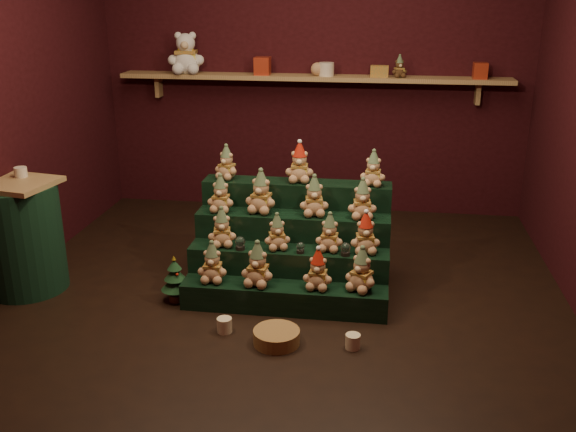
% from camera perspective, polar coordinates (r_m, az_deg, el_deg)
% --- Properties ---
extents(ground, '(4.00, 4.00, 0.00)m').
position_cam_1_polar(ground, '(4.62, -0.57, -7.09)').
color(ground, black).
rests_on(ground, ground).
extents(back_wall, '(4.00, 0.10, 2.80)m').
position_cam_1_polar(back_wall, '(6.20, 2.36, 13.32)').
color(back_wall, black).
rests_on(back_wall, ground).
extents(front_wall, '(4.00, 0.10, 2.80)m').
position_cam_1_polar(front_wall, '(2.23, -8.75, 1.83)').
color(front_wall, black).
rests_on(front_wall, ground).
extents(back_shelf, '(3.60, 0.26, 0.24)m').
position_cam_1_polar(back_shelf, '(6.03, 2.16, 12.14)').
color(back_shelf, tan).
rests_on(back_shelf, ground).
extents(riser_tier_front, '(1.40, 0.22, 0.18)m').
position_cam_1_polar(riser_tier_front, '(4.39, -0.38, -7.29)').
color(riser_tier_front, black).
rests_on(riser_tier_front, ground).
extents(riser_tier_midfront, '(1.40, 0.22, 0.36)m').
position_cam_1_polar(riser_tier_midfront, '(4.54, 0.04, -5.04)').
color(riser_tier_midfront, black).
rests_on(riser_tier_midfront, ground).
extents(riser_tier_midback, '(1.40, 0.22, 0.54)m').
position_cam_1_polar(riser_tier_midback, '(4.71, 0.42, -2.94)').
color(riser_tier_midback, black).
rests_on(riser_tier_midback, ground).
extents(riser_tier_back, '(1.40, 0.22, 0.72)m').
position_cam_1_polar(riser_tier_back, '(4.88, 0.77, -0.98)').
color(riser_tier_back, black).
rests_on(riser_tier_back, ground).
extents(teddy_0, '(0.21, 0.19, 0.28)m').
position_cam_1_polar(teddy_0, '(4.39, -6.74, -4.09)').
color(teddy_0, tan).
rests_on(teddy_0, riser_tier_front).
extents(teddy_1, '(0.24, 0.23, 0.31)m').
position_cam_1_polar(teddy_1, '(4.30, -2.71, -4.28)').
color(teddy_1, tan).
rests_on(teddy_1, riser_tier_front).
extents(teddy_2, '(0.21, 0.19, 0.28)m').
position_cam_1_polar(teddy_2, '(4.26, 2.68, -4.75)').
color(teddy_2, tan).
rests_on(teddy_2, riser_tier_front).
extents(teddy_3, '(0.28, 0.27, 0.30)m').
position_cam_1_polar(teddy_3, '(4.26, 6.57, -4.73)').
color(teddy_3, tan).
rests_on(teddy_3, riser_tier_front).
extents(teddy_4, '(0.23, 0.22, 0.28)m').
position_cam_1_polar(teddy_4, '(4.50, -5.90, -0.99)').
color(teddy_4, tan).
rests_on(teddy_4, riser_tier_midfront).
extents(teddy_5, '(0.22, 0.21, 0.25)m').
position_cam_1_polar(teddy_5, '(4.43, -0.98, -1.40)').
color(teddy_5, tan).
rests_on(teddy_5, riser_tier_midfront).
extents(teddy_6, '(0.20, 0.19, 0.27)m').
position_cam_1_polar(teddy_6, '(4.41, 3.72, -1.45)').
color(teddy_6, tan).
rests_on(teddy_6, riser_tier_midfront).
extents(teddy_7, '(0.23, 0.21, 0.28)m').
position_cam_1_polar(teddy_7, '(4.39, 6.89, -1.51)').
color(teddy_7, tan).
rests_on(teddy_7, riser_tier_midfront).
extents(teddy_8, '(0.20, 0.18, 0.27)m').
position_cam_1_polar(teddy_8, '(4.65, -6.00, 2.00)').
color(teddy_8, tan).
rests_on(teddy_8, riser_tier_midback).
extents(teddy_9, '(0.25, 0.24, 0.31)m').
position_cam_1_polar(teddy_9, '(4.61, -2.41, 2.19)').
color(teddy_9, tan).
rests_on(teddy_9, riser_tier_midback).
extents(teddy_10, '(0.23, 0.21, 0.29)m').
position_cam_1_polar(teddy_10, '(4.55, 2.34, 1.80)').
color(teddy_10, tan).
rests_on(teddy_10, riser_tier_midback).
extents(teddy_11, '(0.22, 0.20, 0.28)m').
position_cam_1_polar(teddy_11, '(4.52, 6.63, 1.52)').
color(teddy_11, tan).
rests_on(teddy_11, riser_tier_midback).
extents(teddy_12, '(0.22, 0.21, 0.25)m').
position_cam_1_polar(teddy_12, '(4.83, -5.48, 4.78)').
color(teddy_12, tan).
rests_on(teddy_12, riser_tier_back).
extents(teddy_13, '(0.22, 0.20, 0.29)m').
position_cam_1_polar(teddy_13, '(4.72, 1.03, 4.77)').
color(teddy_13, tan).
rests_on(teddy_13, riser_tier_back).
extents(teddy_14, '(0.20, 0.18, 0.26)m').
position_cam_1_polar(teddy_14, '(4.68, 7.59, 4.22)').
color(teddy_14, tan).
rests_on(teddy_14, riser_tier_back).
extents(snow_globe_a, '(0.07, 0.07, 0.09)m').
position_cam_1_polar(snow_globe_a, '(4.45, -4.27, -2.42)').
color(snow_globe_a, black).
rests_on(snow_globe_a, riser_tier_midfront).
extents(snow_globe_b, '(0.06, 0.06, 0.08)m').
position_cam_1_polar(snow_globe_b, '(4.39, 1.11, -2.83)').
color(snow_globe_b, black).
rests_on(snow_globe_b, riser_tier_midfront).
extents(snow_globe_c, '(0.07, 0.07, 0.09)m').
position_cam_1_polar(snow_globe_c, '(4.36, 5.14, -2.95)').
color(snow_globe_c, black).
rests_on(snow_globe_c, riser_tier_midfront).
extents(side_table, '(0.60, 0.57, 0.82)m').
position_cam_1_polar(side_table, '(4.95, -22.57, -1.68)').
color(side_table, tan).
rests_on(side_table, ground).
extents(table_ornament, '(0.09, 0.09, 0.07)m').
position_cam_1_polar(table_ornament, '(4.90, -22.67, 3.62)').
color(table_ornament, beige).
rests_on(table_ornament, side_table).
extents(mini_christmas_tree, '(0.20, 0.20, 0.34)m').
position_cam_1_polar(mini_christmas_tree, '(4.54, -10.00, -5.54)').
color(mini_christmas_tree, '#4D2C1B').
rests_on(mini_christmas_tree, ground).
extents(mug_left, '(0.10, 0.10, 0.10)m').
position_cam_1_polar(mug_left, '(4.16, -5.67, -9.63)').
color(mug_left, beige).
rests_on(mug_left, ground).
extents(mug_right, '(0.09, 0.09, 0.09)m').
position_cam_1_polar(mug_right, '(3.99, 5.79, -11.03)').
color(mug_right, beige).
rests_on(mug_right, ground).
extents(wicker_basket, '(0.38, 0.38, 0.09)m').
position_cam_1_polar(wicker_basket, '(4.02, -1.03, -10.69)').
color(wicker_basket, olive).
rests_on(wicker_basket, ground).
extents(white_bear, '(0.38, 0.35, 0.47)m').
position_cam_1_polar(white_bear, '(6.21, -9.07, 14.57)').
color(white_bear, silver).
rests_on(white_bear, back_shelf).
extents(brown_bear, '(0.17, 0.16, 0.19)m').
position_cam_1_polar(brown_bear, '(5.96, 9.87, 12.96)').
color(brown_bear, '#482C18').
rests_on(brown_bear, back_shelf).
extents(gift_tin_red_a, '(0.14, 0.14, 0.16)m').
position_cam_1_polar(gift_tin_red_a, '(6.06, -2.29, 13.18)').
color(gift_tin_red_a, '#B0341B').
rests_on(gift_tin_red_a, back_shelf).
extents(gift_tin_cream, '(0.14, 0.14, 0.12)m').
position_cam_1_polar(gift_tin_cream, '(5.99, 3.42, 12.89)').
color(gift_tin_cream, beige).
rests_on(gift_tin_cream, back_shelf).
extents(gift_tin_red_b, '(0.12, 0.12, 0.14)m').
position_cam_1_polar(gift_tin_red_b, '(6.03, 16.71, 12.27)').
color(gift_tin_red_b, '#B0341B').
rests_on(gift_tin_red_b, back_shelf).
extents(shelf_plush_ball, '(0.12, 0.12, 0.12)m').
position_cam_1_polar(shelf_plush_ball, '(6.00, 2.62, 12.91)').
color(shelf_plush_ball, tan).
rests_on(shelf_plush_ball, back_shelf).
extents(scarf_gift_box, '(0.16, 0.10, 0.10)m').
position_cam_1_polar(scarf_gift_box, '(5.97, 8.13, 12.62)').
color(scarf_gift_box, orange).
rests_on(scarf_gift_box, back_shelf).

